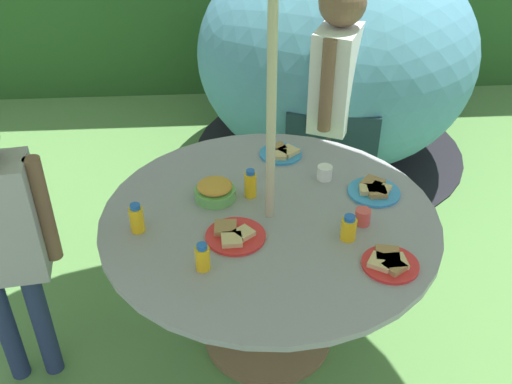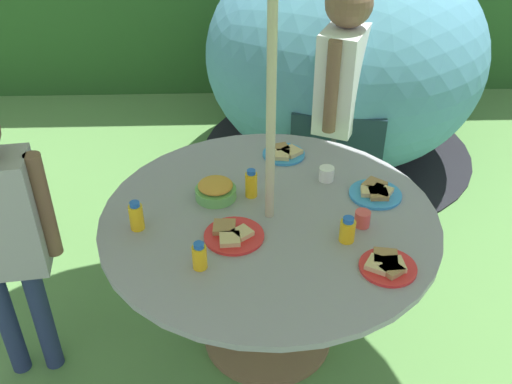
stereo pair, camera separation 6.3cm
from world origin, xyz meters
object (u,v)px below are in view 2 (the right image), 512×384
at_px(juice_bottle_center_back, 136,216).
at_px(plate_center_front, 233,235).
at_px(cup_far, 362,219).
at_px(juice_bottle_far_right, 200,256).
at_px(wooden_chair, 335,111).
at_px(plate_near_right, 376,192).
at_px(plate_mid_right, 387,265).
at_px(cup_near, 327,174).
at_px(juice_bottle_far_left, 347,230).
at_px(snack_bowl, 216,190).
at_px(juice_bottle_near_left, 251,184).
at_px(garden_table, 269,247).
at_px(plate_back_edge, 284,153).
at_px(child_in_white_shirt, 342,78).
at_px(dome_tent, 344,55).

bearing_deg(juice_bottle_center_back, plate_center_front, -10.52).
bearing_deg(cup_far, juice_bottle_far_right, -160.23).
relative_size(wooden_chair, plate_near_right, 4.34).
relative_size(plate_mid_right, plate_center_front, 0.89).
xyz_separation_m(wooden_chair, cup_near, (-0.19, -0.98, 0.19)).
height_order(plate_mid_right, juice_bottle_far_left, juice_bottle_far_left).
xyz_separation_m(snack_bowl, juice_bottle_far_left, (0.50, -0.30, 0.01)).
xyz_separation_m(wooden_chair, plate_mid_right, (-0.05, -1.57, 0.17)).
relative_size(juice_bottle_near_left, cup_near, 1.93).
relative_size(plate_center_front, cup_near, 3.52).
bearing_deg(snack_bowl, juice_bottle_far_right, -96.13).
bearing_deg(snack_bowl, juice_bottle_near_left, 2.96).
xyz_separation_m(plate_mid_right, juice_bottle_far_left, (-0.12, 0.16, 0.03)).
distance_m(garden_table, plate_center_front, 0.27).
bearing_deg(snack_bowl, plate_back_edge, 46.76).
distance_m(plate_center_front, plate_back_edge, 0.65).
xyz_separation_m(wooden_chair, plate_back_edge, (-0.36, -0.77, 0.17)).
bearing_deg(plate_back_edge, juice_bottle_center_back, -139.05).
bearing_deg(plate_center_front, juice_bottle_far_right, -124.96).
distance_m(plate_near_right, plate_mid_right, 0.47).
relative_size(wooden_chair, juice_bottle_center_back, 7.82).
xyz_separation_m(plate_center_front, plate_back_edge, (0.24, 0.60, 0.00)).
bearing_deg(plate_back_edge, juice_bottle_far_right, -115.06).
bearing_deg(garden_table, plate_center_front, -137.43).
xyz_separation_m(wooden_chair, juice_bottle_far_left, (-0.17, -1.40, 0.21)).
relative_size(plate_mid_right, juice_bottle_center_back, 1.68).
xyz_separation_m(juice_bottle_near_left, cup_far, (0.43, -0.22, -0.03)).
height_order(child_in_white_shirt, juice_bottle_far_right, child_in_white_shirt).
xyz_separation_m(garden_table, cup_far, (0.36, -0.08, 0.20)).
bearing_deg(plate_back_edge, juice_bottle_far_left, -73.41).
bearing_deg(juice_bottle_far_left, juice_bottle_far_right, -166.29).
height_order(wooden_chair, child_in_white_shirt, child_in_white_shirt).
xyz_separation_m(juice_bottle_far_left, cup_near, (-0.02, 0.42, -0.02)).
bearing_deg(plate_center_front, plate_back_edge, 68.07).
xyz_separation_m(juice_bottle_far_right, cup_near, (0.53, 0.56, -0.02)).
xyz_separation_m(juice_bottle_near_left, juice_bottle_far_right, (-0.20, -0.45, -0.01)).
distance_m(plate_mid_right, juice_bottle_near_left, 0.67).
height_order(dome_tent, juice_bottle_far_right, dome_tent).
bearing_deg(cup_near, juice_bottle_near_left, -161.73).
distance_m(cup_near, cup_far, 0.35).
xyz_separation_m(snack_bowl, plate_mid_right, (0.62, -0.47, -0.02)).
height_order(wooden_chair, juice_bottle_center_back, wooden_chair).
relative_size(garden_table, snack_bowl, 7.93).
relative_size(wooden_chair, juice_bottle_far_right, 8.82).
xyz_separation_m(plate_center_front, juice_bottle_center_back, (-0.37, 0.07, 0.05)).
bearing_deg(juice_bottle_far_left, garden_table, 149.18).
distance_m(wooden_chair, child_in_white_shirt, 0.45).
bearing_deg(plate_back_edge, child_in_white_shirt, 54.70).
xyz_separation_m(garden_table, snack_bowl, (-0.22, 0.13, 0.21)).
xyz_separation_m(plate_near_right, plate_center_front, (-0.61, -0.26, -0.00)).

